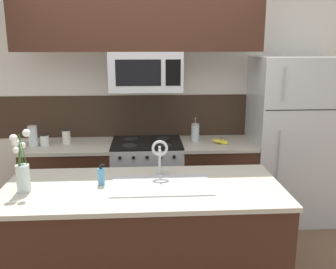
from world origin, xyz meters
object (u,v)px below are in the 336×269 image
Objects in this scene: storage_jar_tall at (33,136)px; flower_vase at (22,171)px; stove_range at (147,182)px; storage_jar_medium at (45,140)px; storage_jar_short at (66,136)px; sink_faucet at (160,153)px; banana_bunch at (221,142)px; dish_soap_bottle at (101,176)px; french_press at (195,132)px; refrigerator at (291,140)px; microwave at (146,71)px.

storage_jar_tall is 0.46× the size of flower_vase.
storage_jar_medium reaches higher than stove_range.
sink_faucet reaches higher than storage_jar_short.
dish_soap_bottle reaches higher than banana_bunch.
stove_range is 5.73× the size of storage_jar_short.
french_press reaches higher than storage_jar_short.
flower_vase is (-1.02, -0.25, -0.04)m from sink_faucet.
flower_vase is at bearing -171.01° from dish_soap_bottle.
stove_range is 5.64× the size of dish_soap_bottle.
refrigerator reaches higher than storage_jar_short.
stove_range is 1.22m from microwave.
refrigerator is at bearing 1.46° from microwave.
microwave is 4.51× the size of dish_soap_bottle.
microwave is at bearing 0.31° from storage_jar_tall.
flower_vase is (0.28, -1.26, 0.05)m from storage_jar_tall.
storage_jar_short is at bearing 177.48° from stove_range.
storage_jar_tall is at bearing 102.72° from flower_vase.
banana_bunch is (-0.80, -0.08, 0.02)m from refrigerator.
storage_jar_short is 0.61× the size of french_press.
storage_jar_tall is 1.33× the size of storage_jar_short.
refrigerator is 2.81m from storage_jar_tall.
dish_soap_bottle is 0.57m from flower_vase.
french_press is (0.54, 0.06, 0.55)m from stove_range.
stove_range is 1.32m from storage_jar_tall.
banana_bunch is 2.12m from flower_vase.
french_press is (-1.07, 0.04, 0.09)m from refrigerator.
banana_bunch is at bearing 54.09° from sink_faucet.
refrigerator is (1.61, 0.02, 0.46)m from stove_range.
dish_soap_bottle is at bearing -106.91° from microwave.
refrigerator reaches higher than sink_faucet.
storage_jar_medium is 0.74× the size of dish_soap_bottle.
refrigerator is at bearing -2.14° from french_press.
sink_faucet is (1.18, -1.01, 0.14)m from storage_jar_medium.
storage_jar_tall is 0.13m from storage_jar_medium.
refrigerator is at bearing 5.79° from banana_bunch.
storage_jar_tall is 1.44m from dish_soap_bottle.
storage_jar_tall is 0.70× the size of sink_faucet.
banana_bunch reaches higher than stove_range.
storage_jar_tall is at bearing -178.69° from stove_range.
stove_range is at bearing 54.57° from flower_vase.
storage_jar_medium is (-1.08, -0.02, 0.51)m from stove_range.
stove_range is 1.69m from flower_vase.
flower_vase is (-0.92, -1.29, 0.61)m from stove_range.
stove_range is at bearing 1.31° from storage_jar_tall.
microwave reaches higher than refrigerator.
microwave is 1.68m from flower_vase.
banana_bunch is at bearing -4.38° from stove_range.
storage_jar_medium is 0.46× the size of french_press.
storage_jar_short is 0.86× the size of banana_bunch.
french_press is 1.18m from sink_faucet.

